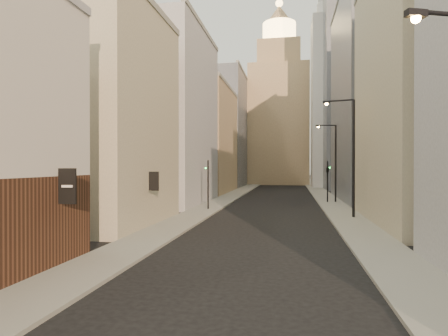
# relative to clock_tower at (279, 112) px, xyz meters

# --- Properties ---
(sidewalk_left) EXTENTS (3.00, 140.00, 0.15)m
(sidewalk_left) POSITION_rel_clock_tower_xyz_m (-5.50, -37.00, -17.56)
(sidewalk_left) COLOR gray
(sidewalk_left) RESTS_ON ground
(sidewalk_right) EXTENTS (3.00, 140.00, 0.15)m
(sidewalk_right) POSITION_rel_clock_tower_xyz_m (7.50, -37.00, -17.56)
(sidewalk_right) COLOR gray
(sidewalk_right) RESTS_ON ground
(left_bldg_beige) EXTENTS (8.00, 12.00, 16.00)m
(left_bldg_beige) POSITION_rel_clock_tower_xyz_m (-11.00, -66.00, -9.63)
(left_bldg_beige) COLOR gray
(left_bldg_beige) RESTS_ON ground
(left_bldg_grey) EXTENTS (8.00, 16.00, 20.00)m
(left_bldg_grey) POSITION_rel_clock_tower_xyz_m (-11.00, -50.00, -7.63)
(left_bldg_grey) COLOR gray
(left_bldg_grey) RESTS_ON ground
(left_bldg_tan) EXTENTS (8.00, 18.00, 17.00)m
(left_bldg_tan) POSITION_rel_clock_tower_xyz_m (-11.00, -32.00, -9.13)
(left_bldg_tan) COLOR #9B7E59
(left_bldg_tan) RESTS_ON ground
(left_bldg_wingrid) EXTENTS (8.00, 20.00, 24.00)m
(left_bldg_wingrid) POSITION_rel_clock_tower_xyz_m (-11.00, -12.00, -5.63)
(left_bldg_wingrid) COLOR gray
(left_bldg_wingrid) RESTS_ON ground
(right_bldg_beige) EXTENTS (8.00, 16.00, 20.00)m
(right_bldg_beige) POSITION_rel_clock_tower_xyz_m (13.00, -62.00, -7.63)
(right_bldg_beige) COLOR gray
(right_bldg_beige) RESTS_ON ground
(right_bldg_wingrid) EXTENTS (8.00, 20.00, 26.00)m
(right_bldg_wingrid) POSITION_rel_clock_tower_xyz_m (13.00, -42.00, -4.63)
(right_bldg_wingrid) COLOR gray
(right_bldg_wingrid) RESTS_ON ground
(highrise) EXTENTS (21.00, 23.00, 51.20)m
(highrise) POSITION_rel_clock_tower_xyz_m (19.00, -14.00, 8.02)
(highrise) COLOR gray
(highrise) RESTS_ON ground
(clock_tower) EXTENTS (14.00, 14.00, 44.90)m
(clock_tower) POSITION_rel_clock_tower_xyz_m (0.00, 0.00, 0.00)
(clock_tower) COLOR #9B7E59
(clock_tower) RESTS_ON ground
(white_tower) EXTENTS (8.00, 8.00, 41.50)m
(white_tower) POSITION_rel_clock_tower_xyz_m (11.00, -14.00, 0.97)
(white_tower) COLOR silver
(white_tower) RESTS_ON ground
(streetlamp_mid) EXTENTS (2.59, 0.81, 10.04)m
(streetlamp_mid) POSITION_rel_clock_tower_xyz_m (7.81, -59.43, -11.90)
(streetlamp_mid) COLOR black
(streetlamp_mid) RESTS_ON ground
(streetlamp_far) EXTENTS (2.42, 0.58, 9.29)m
(streetlamp_far) POSITION_rel_clock_tower_xyz_m (7.87, -46.36, -12.33)
(streetlamp_far) COLOR black
(streetlamp_far) RESTS_ON ground
(traffic_light_left) EXTENTS (0.53, 0.39, 5.00)m
(traffic_light_left) POSITION_rel_clock_tower_xyz_m (-5.22, -55.90, -14.27)
(traffic_light_left) COLOR black
(traffic_light_left) RESTS_ON ground
(traffic_light_right) EXTENTS (0.67, 0.67, 5.00)m
(traffic_light_right) POSITION_rel_clock_tower_xyz_m (7.15, -46.68, -13.91)
(traffic_light_right) COLOR black
(traffic_light_right) RESTS_ON ground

